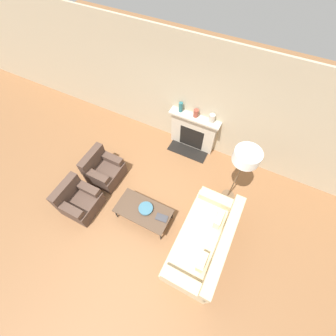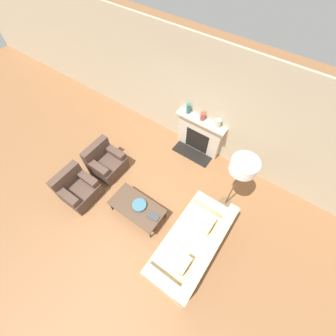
{
  "view_description": "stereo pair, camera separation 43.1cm",
  "coord_description": "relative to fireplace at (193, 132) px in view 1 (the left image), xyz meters",
  "views": [
    {
      "loc": [
        1.44,
        -1.24,
        4.94
      ],
      "look_at": [
        0.1,
        1.4,
        0.45
      ],
      "focal_mm": 24.0,
      "sensor_mm": 36.0,
      "label": 1
    },
    {
      "loc": [
        1.81,
        -1.02,
        4.94
      ],
      "look_at": [
        0.1,
        1.4,
        0.45
      ],
      "focal_mm": 24.0,
      "sensor_mm": 36.0,
      "label": 2
    }
  ],
  "objects": [
    {
      "name": "mantel_vase_left",
      "position": [
        -0.4,
        0.01,
        0.68
      ],
      "size": [
        0.1,
        0.1,
        0.26
      ],
      "color": "#28666B",
      "rests_on": "fireplace"
    },
    {
      "name": "mantel_vase_center_right",
      "position": [
        0.41,
        0.01,
        0.66
      ],
      "size": [
        0.14,
        0.14,
        0.22
      ],
      "color": "beige",
      "rests_on": "fireplace"
    },
    {
      "name": "wall_back",
      "position": [
        -0.2,
        0.14,
        0.93
      ],
      "size": [
        18.0,
        0.06,
        2.9
      ],
      "color": "#BCAD8E",
      "rests_on": "ground_plane"
    },
    {
      "name": "coffee_table",
      "position": [
        -0.1,
        -2.46,
        -0.16
      ],
      "size": [
        1.21,
        0.63,
        0.39
      ],
      "color": "#4C3828",
      "rests_on": "ground_plane"
    },
    {
      "name": "fireplace",
      "position": [
        0.0,
        0.0,
        0.0
      ],
      "size": [
        1.31,
        0.59,
        1.07
      ],
      "color": "beige",
      "rests_on": "ground_plane"
    },
    {
      "name": "couch",
      "position": [
        1.34,
        -2.46,
        -0.2
      ],
      "size": [
        0.95,
        1.99,
        0.89
      ],
      "rotation": [
        0.0,
        0.0,
        -1.57
      ],
      "color": "#CCB78E",
      "rests_on": "ground_plane"
    },
    {
      "name": "book",
      "position": [
        0.34,
        -2.43,
        -0.12
      ],
      "size": [
        0.27,
        0.18,
        0.02
      ],
      "rotation": [
        0.0,
        0.0,
        0.11
      ],
      "color": "#38383D",
      "rests_on": "coffee_table"
    },
    {
      "name": "bowl",
      "position": [
        -0.06,
        -2.41,
        -0.09
      ],
      "size": [
        0.31,
        0.31,
        0.07
      ],
      "color": "#38667A",
      "rests_on": "coffee_table"
    },
    {
      "name": "armchair_far",
      "position": [
        -1.54,
        -1.95,
        -0.23
      ],
      "size": [
        0.75,
        0.76,
        0.79
      ],
      "rotation": [
        0.0,
        0.0,
        1.57
      ],
      "color": "#4C382D",
      "rests_on": "ground_plane"
    },
    {
      "name": "mantel_vase_center_left",
      "position": [
        0.0,
        0.01,
        0.65
      ],
      "size": [
        0.12,
        0.12,
        0.2
      ],
      "color": "brown",
      "rests_on": "fireplace"
    },
    {
      "name": "ground_plane",
      "position": [
        -0.2,
        -2.68,
        -0.52
      ],
      "size": [
        18.0,
        18.0,
        0.0
      ],
      "primitive_type": "plane",
      "color": "brown"
    },
    {
      "name": "floor_lamp",
      "position": [
        1.43,
        -1.07,
        1.01
      ],
      "size": [
        0.51,
        0.51,
        1.74
      ],
      "color": "brown",
      "rests_on": "ground_plane"
    },
    {
      "name": "armchair_near",
      "position": [
        -1.54,
        -2.89,
        -0.23
      ],
      "size": [
        0.75,
        0.76,
        0.79
      ],
      "rotation": [
        0.0,
        0.0,
        1.57
      ],
      "color": "#4C382D",
      "rests_on": "ground_plane"
    }
  ]
}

